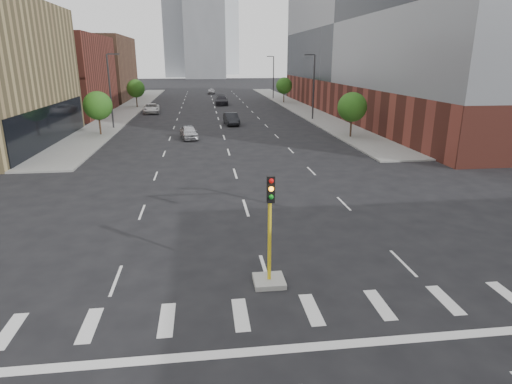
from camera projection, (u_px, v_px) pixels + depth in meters
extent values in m
cube|color=gray|center=(131.00, 108.00, 76.52)|extent=(5.00, 92.00, 0.15)
cube|color=gray|center=(295.00, 106.00, 80.08)|extent=(5.00, 92.00, 0.15)
cube|color=brown|center=(36.00, 76.00, 65.69)|extent=(20.00, 22.00, 12.00)
cube|color=brown|center=(80.00, 69.00, 90.18)|extent=(20.00, 24.00, 13.00)
cube|color=brown|center=(403.00, 98.00, 67.82)|extent=(24.00, 70.00, 5.00)
cube|color=slate|center=(411.00, 24.00, 64.55)|extent=(24.00, 70.00, 17.00)
cube|color=#B2B7BC|center=(186.00, 1.00, 205.31)|extent=(22.00, 22.00, 70.00)
cube|color=#B2B7BC|center=(220.00, 1.00, 243.86)|extent=(20.00, 20.00, 80.00)
cube|color=slate|center=(204.00, 28.00, 191.17)|extent=(18.00, 18.00, 44.00)
cube|color=#999993|center=(269.00, 281.00, 16.71)|extent=(1.20, 1.20, 0.20)
cylinder|color=gold|center=(269.00, 241.00, 16.20)|extent=(0.14, 0.14, 3.20)
cube|color=black|center=(271.00, 189.00, 15.41)|extent=(0.28, 0.18, 1.00)
sphere|color=red|center=(271.00, 181.00, 15.21)|extent=(0.18, 0.18, 0.18)
sphere|color=orange|center=(271.00, 189.00, 15.30)|extent=(0.18, 0.18, 0.18)
sphere|color=#0C7F19|center=(271.00, 197.00, 15.39)|extent=(0.18, 0.18, 0.18)
cylinder|color=#2D2D30|center=(314.00, 88.00, 60.59)|extent=(0.20, 0.20, 9.00)
cube|color=#2D2D30|center=(309.00, 55.00, 59.16)|extent=(1.40, 0.22, 0.15)
cylinder|color=#2D2D30|center=(273.00, 78.00, 93.75)|extent=(0.20, 0.20, 9.00)
cube|color=#2D2D30|center=(270.00, 56.00, 92.32)|extent=(1.40, 0.22, 0.15)
cylinder|color=#2D2D30|center=(110.00, 92.00, 52.64)|extent=(0.20, 0.20, 9.00)
cube|color=#2D2D30|center=(113.00, 54.00, 51.40)|extent=(1.40, 0.22, 0.15)
cylinder|color=#382619|center=(100.00, 127.00, 48.88)|extent=(0.20, 0.20, 1.75)
sphere|color=#204F15|center=(98.00, 106.00, 48.17)|extent=(3.20, 3.20, 3.20)
cylinder|color=#382619|center=(137.00, 102.00, 77.30)|extent=(0.20, 0.20, 1.75)
sphere|color=#204F15|center=(136.00, 88.00, 76.59)|extent=(3.20, 3.20, 3.20)
cylinder|color=#382619|center=(351.00, 129.00, 47.47)|extent=(0.20, 0.20, 1.75)
sphere|color=#204F15|center=(352.00, 107.00, 46.76)|extent=(3.20, 3.20, 3.20)
cylinder|color=#382619|center=(284.00, 98.00, 85.37)|extent=(0.20, 0.20, 1.75)
sphere|color=#204F15|center=(284.00, 86.00, 84.66)|extent=(3.20, 3.20, 3.20)
imported|color=#B9B9BE|center=(189.00, 132.00, 47.02)|extent=(2.36, 4.46, 1.45)
imported|color=black|center=(231.00, 119.00, 57.11)|extent=(2.05, 4.88, 1.57)
imported|color=silver|center=(151.00, 108.00, 69.46)|extent=(2.97, 5.69, 1.53)
imported|color=black|center=(222.00, 100.00, 82.07)|extent=(2.68, 6.03, 1.72)
imported|color=#A7A6AA|center=(211.00, 91.00, 108.13)|extent=(2.05, 4.21, 1.38)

